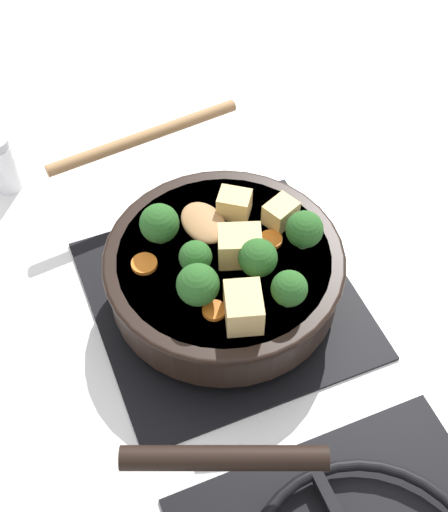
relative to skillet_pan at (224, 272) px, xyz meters
The scene contains 18 objects.
ground_plane 0.06m from the skillet_pan, 112.15° to the right, with size 2.40×2.40×0.00m, color white.
front_burner_grate 0.05m from the skillet_pan, 112.15° to the right, with size 0.31×0.31×0.03m.
skillet_pan is the anchor object (origin of this frame).
wooden_spoon 0.16m from the skillet_pan, 84.22° to the right, with size 0.26×0.22×0.02m.
tofu_cube_center_large 0.08m from the skillet_pan, 122.11° to the right, with size 0.04×0.03×0.03m, color #DBB770.
tofu_cube_near_handle 0.05m from the skillet_pan, 164.95° to the left, with size 0.05×0.04×0.04m, color #DBB770.
tofu_cube_east_chunk 0.09m from the skillet_pan, 82.02° to the left, with size 0.05×0.04×0.04m, color #DBB770.
tofu_cube_west_chunk 0.10m from the skillet_pan, 162.04° to the right, with size 0.04×0.03×0.03m, color #DBB770.
broccoli_floret_near_spoon 0.08m from the skillet_pan, 42.67° to the left, with size 0.05×0.05×0.05m.
broccoli_floret_center_top 0.07m from the skillet_pan, 127.32° to the left, with size 0.04×0.04×0.05m.
broccoli_floret_east_rim 0.06m from the skillet_pan, ahead, with size 0.04×0.04×0.04m.
broccoli_floret_west_rim 0.09m from the skillet_pan, 42.62° to the right, with size 0.05×0.05×0.05m.
broccoli_floret_north_edge 0.11m from the skillet_pan, 116.02° to the left, with size 0.04×0.04×0.05m.
broccoli_floret_south_cluster 0.11m from the skillet_pan, 169.72° to the left, with size 0.04×0.04×0.05m.
carrot_slice_orange_thin 0.08m from the skillet_pan, 59.54° to the left, with size 0.03×0.03×0.01m, color orange.
carrot_slice_near_center 0.09m from the skillet_pan, 15.86° to the right, with size 0.03×0.03×0.01m, color orange.
carrot_slice_edge_slice 0.07m from the skillet_pan, behind, with size 0.03×0.03×0.01m, color orange.
salt_shaker 0.36m from the skillet_pan, 55.34° to the right, with size 0.04×0.04×0.09m.
Camera 1 is at (0.19, 0.46, 0.72)m, focal length 50.00 mm.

